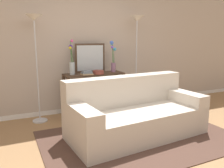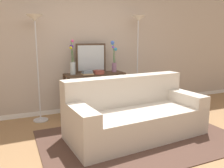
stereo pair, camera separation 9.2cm
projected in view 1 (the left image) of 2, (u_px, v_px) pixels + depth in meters
name	position (u px, v px, depth m)	size (l,w,h in m)	color
ground_plane	(140.00, 157.00, 2.91)	(16.00, 16.00, 0.02)	#9E754C
back_wall	(82.00, 36.00, 4.58)	(12.00, 0.15, 3.03)	white
area_rug	(141.00, 138.00, 3.43)	(2.83, 1.84, 0.01)	#51382D
couch	(135.00, 115.00, 3.51)	(2.11, 1.07, 0.88)	beige
console_table	(94.00, 86.00, 4.46)	(1.15, 0.39, 0.81)	#473323
floor_lamp_left	(35.00, 39.00, 3.88)	(0.28, 0.28, 1.85)	silver
floor_lamp_right	(137.00, 37.00, 4.70)	(0.28, 0.28, 1.91)	silver
wall_mirror	(90.00, 58.00, 4.50)	(0.60, 0.02, 0.56)	#473323
vase_tall_flowers	(72.00, 63.00, 4.21)	(0.10, 0.13, 0.63)	silver
vase_short_flowers	(113.00, 59.00, 4.56)	(0.12, 0.11, 0.61)	gray
fruit_bowl	(98.00, 72.00, 4.31)	(0.21, 0.21, 0.07)	brown
book_stack	(87.00, 73.00, 4.22)	(0.21, 0.17, 0.07)	tan
book_row_under_console	(79.00, 113.00, 4.42)	(0.32, 0.18, 0.13)	tan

